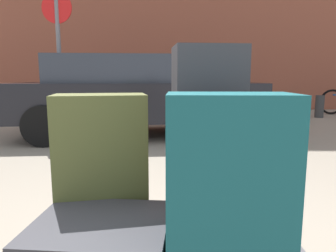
{
  "coord_description": "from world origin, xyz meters",
  "views": [
    {
      "loc": [
        0.02,
        -1.1,
        1.05
      ],
      "look_at": [
        0.0,
        1.2,
        0.69
      ],
      "focal_mm": 33.04,
      "sensor_mm": 36.0,
      "label": 1
    }
  ],
  "objects": [
    {
      "name": "suitcase_brown_stacked_top",
      "position": [
        0.17,
        0.17,
        0.65
      ],
      "size": [
        0.34,
        0.27,
        0.62
      ],
      "primitive_type": "cube",
      "rotation": [
        0.0,
        0.0,
        0.07
      ],
      "color": "#51331E",
      "rests_on": "luggage_cart"
    },
    {
      "name": "duffel_bag_charcoal_topmost_pile",
      "position": [
        0.17,
        0.17,
        1.07
      ],
      "size": [
        0.3,
        0.24,
        0.22
      ],
      "primitive_type": "cube",
      "rotation": [
        0.0,
        0.0,
        0.1
      ],
      "color": "#2D2D33",
      "rests_on": "suitcase_brown_stacked_top"
    },
    {
      "name": "suitcase_olive_rear_right",
      "position": [
        -0.29,
        0.25,
        0.66
      ],
      "size": [
        0.43,
        0.3,
        0.64
      ],
      "primitive_type": "cube",
      "rotation": [
        0.0,
        0.0,
        0.19
      ],
      "color": "#4C5128",
      "rests_on": "luggage_cart"
    },
    {
      "name": "bollard_kerb_mid",
      "position": [
        3.97,
        7.08,
        0.29
      ],
      "size": [
        0.22,
        0.22,
        0.59
      ],
      "primitive_type": "cylinder",
      "color": "#383838",
      "rests_on": "ground_plane"
    },
    {
      "name": "suitcase_charcoal_front_left",
      "position": [
        -0.23,
        -0.06,
        0.44
      ],
      "size": [
        0.51,
        0.44,
        0.2
      ],
      "primitive_type": "cube",
      "rotation": [
        0.0,
        0.0,
        -0.07
      ],
      "color": "#2D2D33",
      "rests_on": "luggage_cart"
    },
    {
      "name": "parked_car",
      "position": [
        -0.65,
        4.53,
        0.76
      ],
      "size": [
        4.44,
        2.22,
        1.42
      ],
      "color": "black",
      "rests_on": "ground_plane"
    },
    {
      "name": "suitcase_teal_center",
      "position": [
        0.2,
        -0.17,
        0.67
      ],
      "size": [
        0.39,
        0.23,
        0.67
      ],
      "primitive_type": "cube",
      "rotation": [
        0.0,
        0.0,
        -0.03
      ],
      "color": "#144C51",
      "rests_on": "luggage_cart"
    },
    {
      "name": "bollard_kerb_near",
      "position": [
        2.55,
        7.08,
        0.29
      ],
      "size": [
        0.22,
        0.22,
        0.59
      ],
      "primitive_type": "cylinder",
      "color": "#383838",
      "rests_on": "ground_plane"
    },
    {
      "name": "no_parking_sign",
      "position": [
        -1.82,
        4.08,
        1.49
      ],
      "size": [
        0.5,
        0.07,
        2.41
      ],
      "color": "slate",
      "rests_on": "ground_plane"
    }
  ]
}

